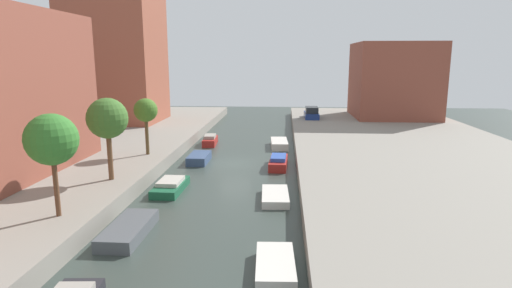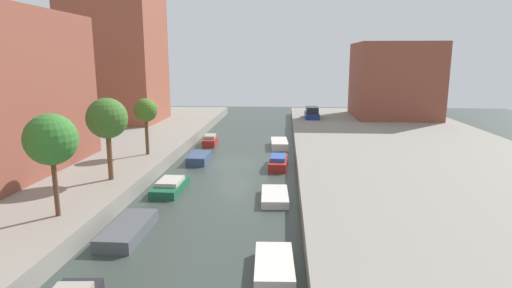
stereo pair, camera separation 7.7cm
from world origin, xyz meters
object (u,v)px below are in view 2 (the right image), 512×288
(street_tree_2, at_px, (146,111))
(apartment_tower_far, at_px, (115,44))
(moored_boat_left_2, at_px, (170,186))
(moored_boat_right_1, at_px, (275,196))
(moored_boat_left_3, at_px, (199,158))
(street_tree_1, at_px, (107,119))
(moored_boat_right_3, at_px, (279,144))
(moored_boat_left_4, at_px, (210,140))
(parked_car, at_px, (312,113))
(moored_boat_right_0, at_px, (274,266))
(moored_boat_left_1, at_px, (128,230))
(moored_boat_right_2, at_px, (278,162))
(low_block_right, at_px, (394,80))
(street_tree_0, at_px, (51,140))

(street_tree_2, bearing_deg, apartment_tower_far, 117.63)
(moored_boat_left_2, bearing_deg, moored_boat_right_1, -10.85)
(street_tree_2, distance_m, moored_boat_left_3, 5.79)
(street_tree_1, height_order, moored_boat_right_3, street_tree_1)
(apartment_tower_far, height_order, moored_boat_right_3, apartment_tower_far)
(street_tree_1, height_order, moored_boat_left_4, street_tree_1)
(street_tree_2, relative_size, parked_car, 1.06)
(street_tree_1, bearing_deg, street_tree_2, 90.00)
(parked_car, bearing_deg, moored_boat_right_0, -95.58)
(moored_boat_left_1, relative_size, moored_boat_right_2, 1.08)
(parked_car, xyz_separation_m, moored_boat_left_4, (-10.82, -12.74, -1.18))
(apartment_tower_far, xyz_separation_m, street_tree_1, (9.26, -24.77, -5.39))
(moored_boat_right_2, relative_size, moored_boat_right_3, 0.97)
(moored_boat_right_1, bearing_deg, parked_car, 82.33)
(moored_boat_left_4, bearing_deg, street_tree_1, -101.84)
(street_tree_1, height_order, parked_car, street_tree_1)
(moored_boat_left_1, height_order, moored_boat_right_2, moored_boat_right_2)
(apartment_tower_far, height_order, moored_boat_left_2, apartment_tower_far)
(moored_boat_right_1, distance_m, moored_boat_right_3, 15.61)
(moored_boat_left_3, relative_size, moored_boat_right_1, 0.93)
(apartment_tower_far, distance_m, low_block_right, 34.85)
(low_block_right, bearing_deg, moored_boat_left_1, -120.03)
(moored_boat_right_0, bearing_deg, street_tree_1, 138.79)
(moored_boat_right_1, xyz_separation_m, moored_boat_right_3, (0.02, 15.61, 0.11))
(street_tree_1, distance_m, parked_car, 32.27)
(street_tree_0, relative_size, moored_boat_right_1, 1.41)
(low_block_right, distance_m, moored_boat_right_0, 42.98)
(street_tree_2, height_order, moored_boat_right_0, street_tree_2)
(moored_boat_left_2, bearing_deg, parked_car, 68.92)
(moored_boat_left_1, relative_size, moored_boat_right_0, 1.24)
(street_tree_2, height_order, moored_boat_right_3, street_tree_2)
(moored_boat_left_1, height_order, moored_boat_left_3, moored_boat_left_3)
(moored_boat_right_2, bearing_deg, street_tree_0, -126.85)
(street_tree_0, height_order, moored_boat_right_3, street_tree_0)
(moored_boat_left_2, height_order, moored_boat_right_1, moored_boat_left_2)
(low_block_right, height_order, moored_boat_left_1, low_block_right)
(moored_boat_right_1, bearing_deg, street_tree_0, -150.06)
(parked_car, relative_size, moored_boat_left_2, 1.08)
(moored_boat_right_0, bearing_deg, moored_boat_right_3, 90.44)
(street_tree_0, bearing_deg, moored_boat_left_4, 81.41)
(street_tree_1, distance_m, moored_boat_left_2, 5.75)
(parked_car, bearing_deg, moored_boat_left_1, -107.31)
(moored_boat_left_1, bearing_deg, street_tree_1, 118.70)
(street_tree_2, bearing_deg, moored_boat_right_3, 38.58)
(moored_boat_left_3, height_order, moored_boat_left_4, moored_boat_left_4)
(street_tree_1, xyz_separation_m, moored_boat_left_1, (3.32, -6.06, -4.51))
(low_block_right, xyz_separation_m, street_tree_1, (-24.74, -31.00, -0.92))
(street_tree_2, distance_m, moored_boat_left_4, 10.40)
(moored_boat_left_3, xyz_separation_m, moored_boat_right_1, (6.52, -9.06, -0.11))
(moored_boat_left_2, height_order, moored_boat_left_3, moored_boat_left_2)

